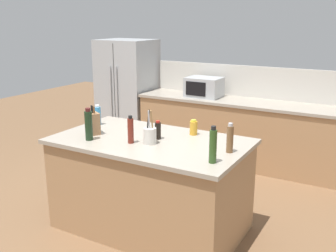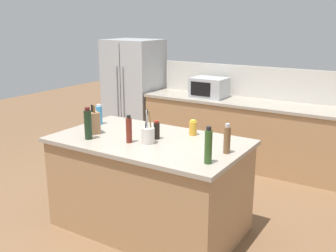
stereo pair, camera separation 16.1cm
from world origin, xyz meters
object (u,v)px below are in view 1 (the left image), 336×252
microwave (204,87)px  olive_oil_bottle (213,146)px  refrigerator (128,92)px  utensil_crock (150,135)px  knife_block (93,123)px  pepper_grinder (230,139)px  dish_soap_bottle (98,115)px  vinegar_bottle (131,130)px  honey_jar (194,128)px  soy_sauce_bottle (158,130)px  wine_bottle (89,125)px

microwave → olive_oil_bottle: (1.22, -2.49, 0.00)m
microwave → refrigerator: bearing=177.9°
utensil_crock → olive_oil_bottle: size_ratio=1.04×
utensil_crock → microwave: bearing=102.4°
knife_block → olive_oil_bottle: 1.38m
pepper_grinder → olive_oil_bottle: bearing=-95.0°
dish_soap_bottle → vinegar_bottle: (0.69, -0.36, 0.02)m
honey_jar → vinegar_bottle: (-0.39, -0.54, 0.05)m
soy_sauce_bottle → wine_bottle: wine_bottle is taller
utensil_crock → pepper_grinder: (0.74, 0.13, 0.04)m
pepper_grinder → soy_sauce_bottle: bearing=178.1°
dish_soap_bottle → honey_jar: bearing=9.3°
honey_jar → vinegar_bottle: size_ratio=0.58×
honey_jar → vinegar_bottle: vinegar_bottle is taller
knife_block → soy_sauce_bottle: bearing=43.6°
dish_soap_bottle → pepper_grinder: size_ratio=0.84×
utensil_crock → olive_oil_bottle: utensil_crock is taller
refrigerator → utensil_crock: (1.93, -2.36, 0.15)m
soy_sauce_bottle → honey_jar: size_ratio=1.18×
pepper_grinder → wine_bottle: bearing=-166.0°
utensil_crock → pepper_grinder: bearing=10.2°
soy_sauce_bottle → pepper_grinder: 0.75m
vinegar_bottle → wine_bottle: 0.42m
knife_block → honey_jar: knife_block is taller
honey_jar → wine_bottle: (-0.79, -0.65, 0.08)m
soy_sauce_bottle → olive_oil_bottle: 0.79m
knife_block → pepper_grinder: bearing=34.6°
soy_sauce_bottle → pepper_grinder: size_ratio=0.69×
refrigerator → utensil_crock: 3.05m
microwave → soy_sauce_bottle: 2.21m
knife_block → pepper_grinder: knife_block is taller
wine_bottle → olive_oil_bottle: (1.28, 0.02, -0.00)m
refrigerator → soy_sauce_bottle: (1.92, -2.20, 0.16)m
knife_block → dish_soap_bottle: (-0.20, 0.30, -0.01)m
utensil_crock → soy_sauce_bottle: bearing=93.1°
dish_soap_bottle → honey_jar: (1.08, 0.18, -0.03)m
refrigerator → dish_soap_bottle: bearing=-62.6°
utensil_crock → wine_bottle: size_ratio=1.02×
honey_jar → refrigerator: bearing=138.6°
microwave → soy_sauce_bottle: (0.50, -2.15, -0.06)m
knife_block → vinegar_bottle: knife_block is taller
dish_soap_bottle → wine_bottle: size_ratio=0.71×
olive_oil_bottle → pepper_grinder: size_ratio=1.16×
olive_oil_bottle → refrigerator: bearing=136.1°
honey_jar → olive_oil_bottle: (0.48, -0.64, 0.07)m
microwave → dish_soap_bottle: size_ratio=2.27×
vinegar_bottle → olive_oil_bottle: olive_oil_bottle is taller
knife_block → wine_bottle: 0.20m
refrigerator → honey_jar: size_ratio=11.24×
soy_sauce_bottle → vinegar_bottle: 0.28m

